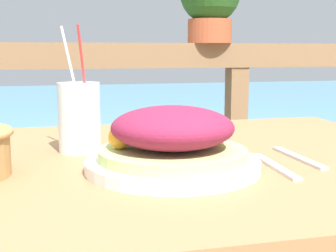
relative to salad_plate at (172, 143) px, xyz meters
The scene contains 8 objects.
patio_table 0.19m from the salad_plate, 67.87° to the left, with size 1.08×0.84×0.75m.
railing_fence 0.94m from the salad_plate, 87.39° to the left, with size 2.80×0.08×0.98m.
sea_backdrop 3.48m from the salad_plate, 89.29° to the left, with size 12.00×4.00×0.52m.
salad_plate is the anchor object (origin of this frame).
drink_glass 0.24m from the salad_plate, 127.01° to the left, with size 0.08×0.08×0.25m.
potted_plant 1.07m from the salad_plate, 67.65° to the left, with size 0.22×0.22×0.29m.
fork 0.18m from the salad_plate, ahead, with size 0.03×0.18×0.00m.
knife 0.26m from the salad_plate, ahead, with size 0.02×0.18×0.00m.
Camera 1 is at (-0.24, -0.85, 0.95)m, focal length 50.00 mm.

